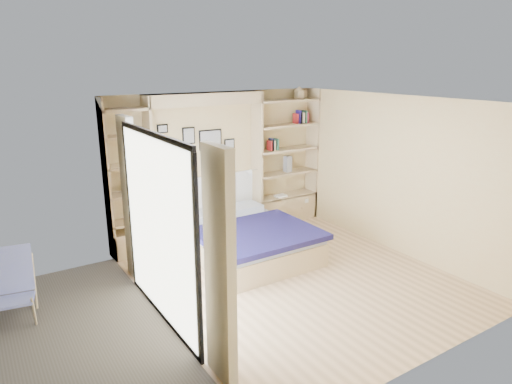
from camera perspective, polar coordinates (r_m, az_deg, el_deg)
ground at (r=6.66m, az=4.80°, el=-10.64°), size 4.50×4.50×0.00m
room_shell at (r=7.29m, az=-4.71°, el=0.78°), size 4.50×4.50×4.50m
bed at (r=7.27m, az=-1.35°, el=-5.84°), size 1.75×2.25×1.07m
photo_gallery at (r=7.76m, az=-7.69°, el=5.62°), size 1.48×0.02×0.82m
reading_lamps at (r=7.73m, az=-5.83°, el=1.82°), size 1.92×0.12×0.15m
shelf_decor at (r=8.39m, az=2.55°, el=7.15°), size 3.53×0.23×2.03m
deck at (r=5.56m, az=-28.06°, el=-18.49°), size 3.20×4.00×0.05m
deck_chair at (r=6.29m, az=-28.22°, el=-10.33°), size 0.62×0.89×0.83m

